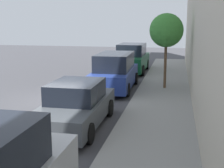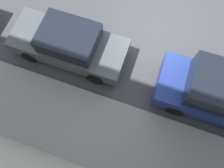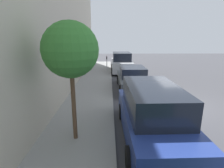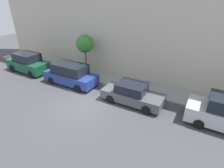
% 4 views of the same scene
% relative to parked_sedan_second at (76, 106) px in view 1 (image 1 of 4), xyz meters
% --- Properties ---
extents(ground_plane, '(60.00, 60.00, 0.00)m').
position_rel_parked_sedan_second_xyz_m(ground_plane, '(-2.13, 2.97, -0.72)').
color(ground_plane, '#424247').
extents(sidewalk, '(2.60, 32.00, 0.15)m').
position_rel_parked_sedan_second_xyz_m(sidewalk, '(2.67, 2.97, -0.65)').
color(sidewalk, gray).
rests_on(sidewalk, ground_plane).
extents(parked_sedan_second, '(1.92, 4.51, 1.54)m').
position_rel_parked_sedan_second_xyz_m(parked_sedan_second, '(0.00, 0.00, 0.00)').
color(parked_sedan_second, '#4C5156').
rests_on(parked_sedan_second, ground_plane).
extents(parked_minivan_third, '(2.02, 4.94, 1.90)m').
position_rel_parked_sedan_second_xyz_m(parked_minivan_third, '(0.12, 6.07, 0.20)').
color(parked_minivan_third, navy).
rests_on(parked_minivan_third, ground_plane).
extents(parked_suv_fourth, '(2.08, 4.83, 1.98)m').
position_rel_parked_sedan_second_xyz_m(parked_suv_fourth, '(0.16, 11.93, 0.21)').
color(parked_suv_fourth, '#14512D').
rests_on(parked_suv_fourth, ground_plane).
extents(street_tree, '(1.69, 1.69, 3.78)m').
position_rel_parked_sedan_second_xyz_m(street_tree, '(2.71, 6.28, 2.34)').
color(street_tree, brown).
rests_on(street_tree, sidewalk).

